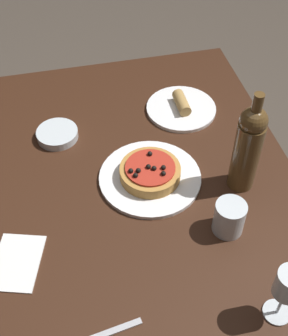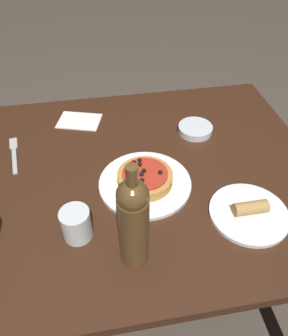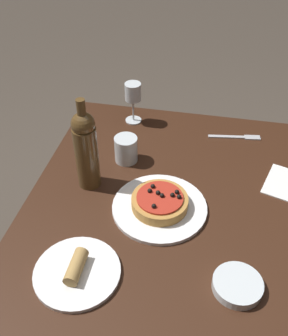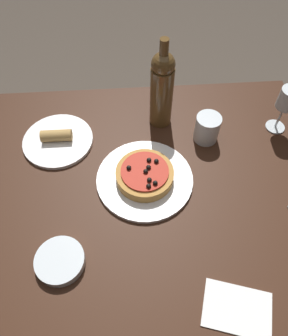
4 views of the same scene
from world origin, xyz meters
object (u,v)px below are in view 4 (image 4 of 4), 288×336
(dining_table, at_px, (140,215))
(side_plate, at_px, (58,140))
(wine_bottle, at_px, (162,88))
(side_bowl, at_px, (60,261))
(water_cup, at_px, (207,128))
(pizza, at_px, (145,174))
(dinner_plate, at_px, (145,179))
(wine_glass, at_px, (287,101))

(dining_table, bearing_deg, side_plate, 137.40)
(wine_bottle, height_order, side_bowl, wine_bottle)
(dining_table, relative_size, wine_bottle, 3.67)
(wine_bottle, height_order, water_cup, wine_bottle)
(wine_bottle, xyz_separation_m, water_cup, (0.14, -0.09, -0.09))
(dining_table, bearing_deg, water_cup, 43.57)
(pizza, distance_m, wine_bottle, 0.27)
(pizza, relative_size, water_cup, 1.85)
(dinner_plate, distance_m, wine_glass, 0.50)
(water_cup, relative_size, side_bowl, 0.73)
(water_cup, bearing_deg, wine_bottle, 147.69)
(dinner_plate, height_order, side_bowl, side_bowl)
(pizza, bearing_deg, dining_table, -105.80)
(wine_bottle, relative_size, water_cup, 3.38)
(dining_table, distance_m, dinner_plate, 0.12)
(dinner_plate, distance_m, side_plate, 0.32)
(side_bowl, bearing_deg, side_plate, 95.52)
(dining_table, bearing_deg, dinner_plate, 74.38)
(dining_table, xyz_separation_m, side_plate, (-0.25, 0.23, 0.11))
(dinner_plate, distance_m, pizza, 0.02)
(side_plate, bearing_deg, dinner_plate, -32.01)
(wine_glass, bearing_deg, pizza, -158.08)
(dinner_plate, relative_size, side_bowl, 2.28)
(wine_bottle, relative_size, side_bowl, 2.47)
(pizza, xyz_separation_m, side_bowl, (-0.23, -0.23, -0.02))
(dinner_plate, distance_m, water_cup, 0.26)
(dining_table, height_order, wine_bottle, wine_bottle)
(wine_glass, bearing_deg, dining_table, -152.47)
(dinner_plate, bearing_deg, dining_table, -105.62)
(side_plate, bearing_deg, wine_glass, 1.04)
(dining_table, relative_size, side_plate, 5.06)
(pizza, distance_m, side_bowl, 0.33)
(pizza, xyz_separation_m, wine_bottle, (0.07, 0.24, 0.11))
(water_cup, xyz_separation_m, side_plate, (-0.48, 0.02, -0.04))
(dinner_plate, relative_size, water_cup, 3.12)
(dining_table, distance_m, pizza, 0.14)
(dinner_plate, bearing_deg, wine_bottle, 73.89)
(pizza, xyz_separation_m, wine_glass, (0.45, 0.18, 0.09))
(dining_table, height_order, side_bowl, side_bowl)
(wine_glass, distance_m, side_bowl, 0.80)
(dining_table, relative_size, dinner_plate, 3.97)
(dinner_plate, relative_size, pizza, 1.69)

